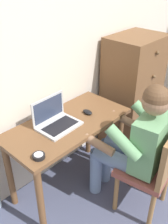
{
  "coord_description": "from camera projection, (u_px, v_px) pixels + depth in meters",
  "views": [
    {
      "loc": [
        -1.54,
        0.51,
        1.94
      ],
      "look_at": [
        -0.21,
        1.76,
        0.84
      ],
      "focal_mm": 41.1,
      "sensor_mm": 36.0,
      "label": 1
    }
  ],
  "objects": [
    {
      "name": "desk_clock",
      "position": [
        39.0,
        156.0,
        1.79
      ],
      "size": [
        0.09,
        0.09,
        0.03
      ],
      "color": "black",
      "rests_on": "desk"
    },
    {
      "name": "desk",
      "position": [
        68.0,
        134.0,
        2.24
      ],
      "size": [
        1.12,
        0.54,
        0.74
      ],
      "color": "brown",
      "rests_on": "ground_plane"
    },
    {
      "name": "person_seated",
      "position": [
        135.0,
        141.0,
        2.06
      ],
      "size": [
        0.59,
        0.62,
        1.19
      ],
      "color": "#6B84AD",
      "rests_on": "ground_plane"
    },
    {
      "name": "computer_mouse",
      "position": [
        88.0,
        112.0,
        2.29
      ],
      "size": [
        0.07,
        0.1,
        0.03
      ],
      "primitive_type": "ellipsoid",
      "rotation": [
        0.0,
        0.0,
        -0.09
      ],
      "color": "black",
      "rests_on": "desk"
    },
    {
      "name": "chair",
      "position": [
        154.0,
        167.0,
        2.07
      ],
      "size": [
        0.48,
        0.46,
        0.88
      ],
      "color": "brown",
      "rests_on": "ground_plane"
    },
    {
      "name": "laptop",
      "position": [
        56.0,
        120.0,
        2.12
      ],
      "size": [
        0.35,
        0.26,
        0.24
      ],
      "color": "#B7BABF",
      "rests_on": "desk"
    },
    {
      "name": "wall_back",
      "position": [
        64.0,
        47.0,
        2.31
      ],
      "size": [
        4.8,
        0.05,
        2.5
      ],
      "primitive_type": "cube",
      "color": "beige",
      "rests_on": "ground_plane"
    },
    {
      "name": "dresser",
      "position": [
        132.0,
        91.0,
        2.93
      ],
      "size": [
        0.62,
        0.49,
        1.26
      ],
      "color": "brown",
      "rests_on": "ground_plane"
    }
  ]
}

